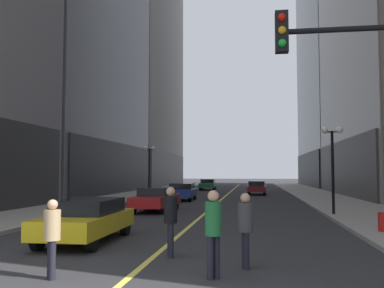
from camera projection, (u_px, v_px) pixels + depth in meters
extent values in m
plane|color=#2D2D30|center=(227.00, 195.00, 40.47)|extent=(200.00, 200.00, 0.00)
cube|color=#9E9991|center=(142.00, 194.00, 41.66)|extent=(4.50, 78.00, 0.15)
cube|color=#9E9991|center=(317.00, 195.00, 39.30)|extent=(4.50, 78.00, 0.15)
cube|color=#E5D64C|center=(227.00, 195.00, 40.47)|extent=(0.16, 70.00, 0.01)
cube|color=#212327|center=(117.00, 169.00, 41.66)|extent=(0.50, 22.80, 5.00)
cube|color=#A8A399|center=(136.00, 40.00, 68.97)|extent=(10.99, 26.00, 46.77)
cube|color=#3A3935|center=(169.00, 170.00, 66.84)|extent=(0.50, 24.70, 5.00)
cube|color=#3A3935|center=(344.00, 168.00, 38.63)|extent=(0.50, 22.80, 5.00)
cube|color=#4C515B|center=(353.00, 6.00, 64.44)|extent=(14.14, 26.00, 54.33)
cube|color=black|center=(308.00, 170.00, 63.82)|extent=(0.50, 24.70, 5.00)
cube|color=yellow|center=(86.00, 223.00, 13.36)|extent=(1.84, 4.53, 0.55)
cube|color=black|center=(89.00, 207.00, 13.62)|extent=(1.61, 2.54, 0.50)
cylinder|color=black|center=(92.00, 240.00, 11.68)|extent=(0.23, 0.64, 0.64)
cylinder|color=black|center=(38.00, 239.00, 11.89)|extent=(0.23, 0.64, 0.64)
cylinder|color=black|center=(125.00, 226.00, 14.80)|extent=(0.23, 0.64, 0.64)
cylinder|color=black|center=(82.00, 225.00, 15.01)|extent=(0.23, 0.64, 0.64)
cube|color=#B21919|center=(156.00, 200.00, 23.87)|extent=(1.97, 4.83, 0.55)
cube|color=black|center=(157.00, 192.00, 24.13)|extent=(1.67, 2.73, 0.50)
cylinder|color=black|center=(162.00, 208.00, 22.08)|extent=(0.25, 0.65, 0.64)
cylinder|color=black|center=(133.00, 208.00, 22.36)|extent=(0.25, 0.65, 0.64)
cylinder|color=black|center=(176.00, 203.00, 25.34)|extent=(0.25, 0.65, 0.64)
cylinder|color=black|center=(151.00, 203.00, 25.63)|extent=(0.25, 0.65, 0.64)
cube|color=navy|center=(182.00, 193.00, 32.86)|extent=(1.95, 4.08, 0.55)
cube|color=black|center=(182.00, 186.00, 33.09)|extent=(1.69, 2.29, 0.50)
cylinder|color=black|center=(190.00, 197.00, 31.34)|extent=(0.23, 0.64, 0.64)
cylinder|color=black|center=(168.00, 197.00, 31.55)|extent=(0.23, 0.64, 0.64)
cylinder|color=black|center=(195.00, 195.00, 34.14)|extent=(0.23, 0.64, 0.64)
cylinder|color=black|center=(174.00, 195.00, 34.35)|extent=(0.23, 0.64, 0.64)
cube|color=maroon|center=(257.00, 188.00, 41.45)|extent=(1.78, 4.51, 0.55)
cube|color=black|center=(257.00, 184.00, 41.26)|extent=(1.54, 2.54, 0.50)
cylinder|color=black|center=(250.00, 191.00, 43.10)|extent=(0.23, 0.64, 0.64)
cylinder|color=black|center=(264.00, 191.00, 42.86)|extent=(0.23, 0.64, 0.64)
cylinder|color=black|center=(249.00, 192.00, 40.00)|extent=(0.23, 0.64, 0.64)
cylinder|color=black|center=(265.00, 192.00, 39.77)|extent=(0.23, 0.64, 0.64)
cube|color=#196038|center=(208.00, 185.00, 52.44)|extent=(1.97, 4.84, 0.55)
cube|color=black|center=(208.00, 181.00, 52.70)|extent=(1.68, 2.73, 0.50)
cylinder|color=black|center=(213.00, 188.00, 50.67)|extent=(0.24, 0.65, 0.64)
cylinder|color=black|center=(200.00, 188.00, 50.85)|extent=(0.24, 0.65, 0.64)
cylinder|color=black|center=(215.00, 187.00, 53.99)|extent=(0.24, 0.65, 0.64)
cylinder|color=black|center=(203.00, 187.00, 54.17)|extent=(0.24, 0.65, 0.64)
cylinder|color=black|center=(217.00, 257.00, 8.80)|extent=(0.14, 0.14, 0.87)
cylinder|color=black|center=(210.00, 258.00, 8.71)|extent=(0.14, 0.14, 0.87)
cylinder|color=#1E6633|center=(213.00, 219.00, 8.81)|extent=(0.48, 0.48, 0.69)
sphere|color=tan|center=(213.00, 196.00, 8.84)|extent=(0.24, 0.24, 0.24)
cylinder|color=black|center=(171.00, 241.00, 10.89)|extent=(0.14, 0.14, 0.87)
cylinder|color=black|center=(170.00, 240.00, 11.05)|extent=(0.14, 0.14, 0.87)
cylinder|color=black|center=(171.00, 210.00, 11.02)|extent=(0.44, 0.44, 0.69)
sphere|color=tan|center=(171.00, 192.00, 11.05)|extent=(0.24, 0.24, 0.24)
cylinder|color=black|center=(52.00, 260.00, 8.67)|extent=(0.14, 0.14, 0.78)
cylinder|color=black|center=(51.00, 259.00, 8.81)|extent=(0.14, 0.14, 0.78)
cylinder|color=tan|center=(52.00, 225.00, 8.78)|extent=(0.48, 0.48, 0.62)
sphere|color=tan|center=(53.00, 205.00, 8.81)|extent=(0.21, 0.21, 0.21)
cylinder|color=black|center=(246.00, 251.00, 9.58)|extent=(0.14, 0.14, 0.82)
cylinder|color=black|center=(245.00, 250.00, 9.74)|extent=(0.14, 0.14, 0.82)
cylinder|color=#3F3F44|center=(245.00, 217.00, 9.71)|extent=(0.40, 0.40, 0.65)
sphere|color=tan|center=(245.00, 198.00, 9.74)|extent=(0.22, 0.22, 0.22)
cylinder|color=black|center=(359.00, 29.00, 9.04)|extent=(3.20, 0.12, 0.12)
cube|color=black|center=(282.00, 32.00, 9.27)|extent=(0.28, 0.24, 0.90)
sphere|color=red|center=(282.00, 17.00, 9.15)|extent=(0.17, 0.17, 0.17)
sphere|color=orange|center=(282.00, 30.00, 9.13)|extent=(0.17, 0.17, 0.17)
sphere|color=green|center=(282.00, 43.00, 9.11)|extent=(0.17, 0.17, 0.17)
cylinder|color=black|center=(149.00, 173.00, 37.04)|extent=(0.14, 0.14, 4.20)
cylinder|color=black|center=(149.00, 149.00, 37.18)|extent=(0.80, 0.06, 0.06)
sphere|color=white|center=(145.00, 148.00, 37.23)|extent=(0.36, 0.36, 0.36)
sphere|color=white|center=(153.00, 148.00, 37.13)|extent=(0.36, 0.36, 0.36)
cylinder|color=black|center=(333.00, 174.00, 20.95)|extent=(0.14, 0.14, 4.20)
cylinder|color=black|center=(332.00, 132.00, 21.08)|extent=(0.80, 0.06, 0.06)
sphere|color=white|center=(325.00, 130.00, 21.14)|extent=(0.36, 0.36, 0.36)
sphere|color=white|center=(339.00, 130.00, 21.04)|extent=(0.36, 0.36, 0.36)
cylinder|color=red|center=(382.00, 224.00, 14.60)|extent=(0.28, 0.28, 0.80)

